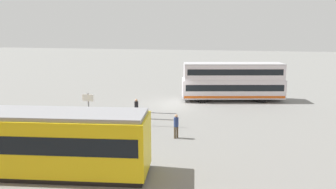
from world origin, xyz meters
TOP-DOWN VIEW (x-y plane):
  - ground_plane at (0.00, 0.00)m, footprint 160.00×160.00m
  - double_decker_bus at (-5.32, -3.70)m, footprint 10.56×4.59m
  - tram_yellow at (4.42, 16.27)m, footprint 12.32×4.22m
  - pedestrian_near_railing at (2.27, 5.01)m, footprint 0.36×0.34m
  - pedestrian_crossing at (-1.86, 9.29)m, footprint 0.45×0.45m
  - pedestrian_railing at (1.88, 6.92)m, footprint 6.64×0.35m
  - info_sign at (5.30, 7.58)m, footprint 0.92×0.15m

SIDE VIEW (x-z plane):
  - ground_plane at x=0.00m, z-range 0.00..0.00m
  - pedestrian_railing at x=1.88m, z-range 0.19..1.27m
  - pedestrian_near_railing at x=2.27m, z-range 0.12..1.77m
  - pedestrian_crossing at x=-1.86m, z-range 0.13..1.80m
  - info_sign at x=5.30m, z-range 0.44..2.96m
  - tram_yellow at x=4.42m, z-range 0.06..3.35m
  - double_decker_bus at x=-5.32m, z-range 0.05..3.92m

